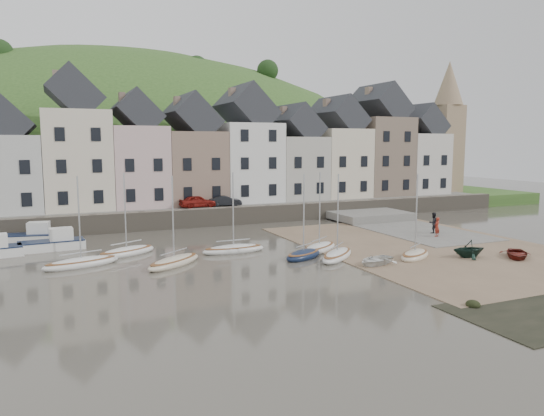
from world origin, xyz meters
name	(u,v)px	position (x,y,z in m)	size (l,w,h in m)	color
ground	(305,259)	(0.00, 0.00, 0.00)	(160.00, 160.00, 0.00)	#4C473C
quay_land	(191,202)	(0.00, 32.00, 0.75)	(90.00, 30.00, 1.50)	#335421
quay_street	(218,206)	(0.00, 20.50, 1.55)	(70.00, 7.00, 0.10)	slate
seawall	(229,216)	(0.00, 17.00, 0.90)	(70.00, 1.20, 1.80)	slate
beach	(427,246)	(11.00, 0.00, 0.03)	(18.00, 26.00, 0.06)	brown
slipway	(404,228)	(15.00, 8.00, 0.06)	(8.00, 18.00, 0.12)	slate
hillside	(127,290)	(-5.00, 60.00, -17.99)	(134.40, 84.00, 84.00)	#335421
townhouse_terrace	(223,152)	(1.76, 24.00, 7.32)	(61.05, 8.00, 13.93)	silver
church_spire	(447,123)	(34.55, 24.00, 11.06)	(4.00, 4.00, 18.00)	#997F60
sailboat_0	(81,263)	(-14.86, 4.12, 0.26)	(5.35, 2.84, 6.32)	white
sailboat_1	(127,252)	(-11.57, 6.53, 0.26)	(4.98, 3.52, 6.32)	white
sailboat_2	(174,262)	(-9.05, 1.95, 0.26)	(4.88, 4.27, 6.32)	beige
sailboat_3	(234,249)	(-3.98, 4.19, 0.26)	(4.91, 1.51, 6.32)	white
sailboat_4	(319,248)	(2.22, 2.00, 0.26)	(4.59, 3.79, 6.32)	white
sailboat_5	(303,255)	(0.01, 0.34, 0.27)	(4.00, 3.14, 6.32)	#131F3C
sailboat_6	(337,255)	(2.21, -0.69, 0.26)	(4.73, 4.44, 6.32)	white
sailboat_7	(415,255)	(7.33, -2.96, 0.27)	(3.99, 3.22, 6.32)	beige
motorboat_0	(54,242)	(-16.50, 10.72, 0.58)	(4.97, 2.10, 1.70)	white
motorboat_2	(32,236)	(-18.15, 14.61, 0.58)	(4.98, 2.60, 1.70)	white
rowboat_white	(375,260)	(3.50, -3.56, 0.37)	(2.15, 3.01, 0.62)	white
rowboat_green	(469,249)	(10.93, -4.45, 0.71)	(2.13, 2.46, 1.30)	black
rowboat_red	(517,254)	(14.00, -5.95, 0.37)	(2.14, 2.99, 0.62)	maroon
person_red	(437,227)	(14.37, 2.74, 0.97)	(0.62, 0.41, 1.70)	maroon
person_dark	(433,223)	(15.27, 4.23, 1.07)	(0.92, 0.72, 1.89)	black
car_left	(198,201)	(-2.56, 19.50, 2.25)	(1.53, 3.79, 1.29)	maroon
car_right	(225,201)	(0.47, 19.50, 2.16)	(1.19, 3.41, 1.12)	black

